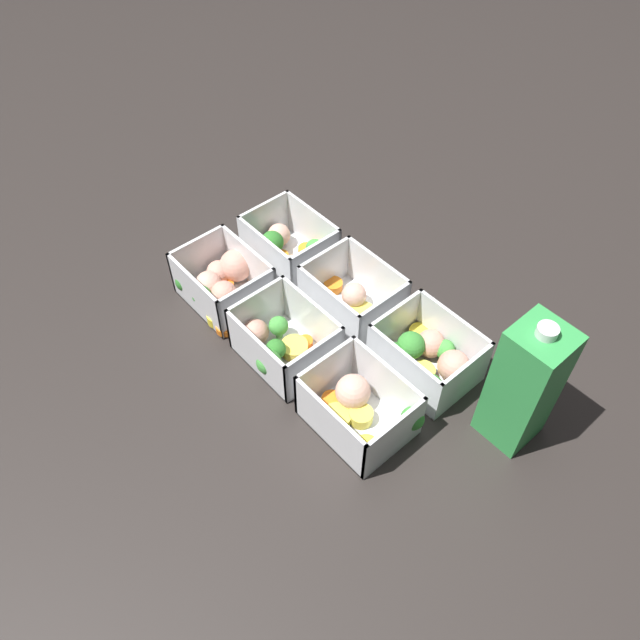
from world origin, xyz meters
name	(u,v)px	position (x,y,z in m)	size (l,w,h in m)	color
ground_plane	(320,332)	(0.00, 0.00, 0.00)	(4.00, 4.00, 0.00)	#282321
container_near_left	(222,282)	(-0.16, -0.06, 0.03)	(0.14, 0.13, 0.08)	white
container_near_center	(280,343)	(-0.01, -0.07, 0.03)	(0.14, 0.11, 0.08)	white
container_near_right	(359,407)	(0.14, -0.06, 0.03)	(0.14, 0.11, 0.08)	white
container_far_left	(288,250)	(-0.14, 0.06, 0.03)	(0.14, 0.11, 0.08)	white
container_far_center	(352,300)	(0.00, 0.06, 0.03)	(0.14, 0.11, 0.08)	white
container_far_right	(428,357)	(0.15, 0.07, 0.03)	(0.14, 0.12, 0.08)	white
juice_carton	(524,385)	(0.28, 0.08, 0.10)	(0.07, 0.07, 0.20)	green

